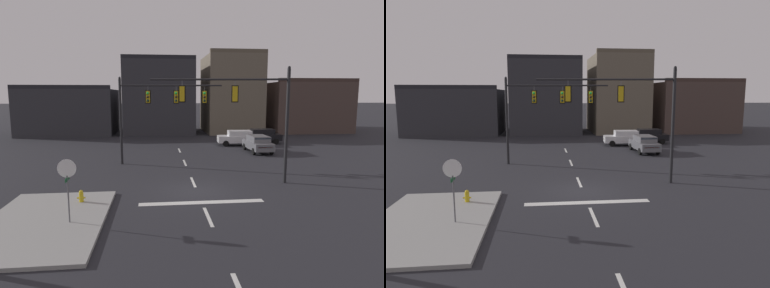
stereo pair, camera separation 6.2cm
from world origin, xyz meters
TOP-DOWN VIEW (x-y plane):
  - ground_plane at (0.00, 0.00)m, footprint 400.00×400.00m
  - sidewalk_near_corner at (-7.05, -4.00)m, footprint 5.00×8.00m
  - stop_bar_paint at (0.00, -2.00)m, footprint 6.40×0.50m
  - lane_centreline at (0.00, 2.00)m, footprint 0.16×26.40m
  - signal_mast_near_side at (3.26, 1.54)m, footprint 8.32×1.27m
  - signal_mast_far_side at (-2.45, 7.72)m, footprint 7.84×1.27m
  - stop_sign at (-5.94, -4.35)m, footprint 0.76×0.64m
  - car_lot_nearside at (9.58, 17.89)m, footprint 4.53×2.11m
  - car_lot_middle at (7.39, 12.22)m, footprint 1.99×4.49m
  - car_lot_farside at (6.62, 16.66)m, footprint 4.55×2.15m
  - fire_hydrant at (-6.03, -1.67)m, footprint 0.40×0.30m
  - building_row at (4.06, 30.81)m, footprint 46.02×13.01m

SIDE VIEW (x-z plane):
  - ground_plane at x=0.00m, z-range 0.00..0.00m
  - lane_centreline at x=0.00m, z-range 0.00..0.01m
  - stop_bar_paint at x=0.00m, z-range 0.00..0.01m
  - sidewalk_near_corner at x=-7.05m, z-range 0.00..0.15m
  - fire_hydrant at x=-6.03m, z-range -0.05..0.70m
  - car_lot_nearside at x=9.58m, z-range 0.05..1.66m
  - car_lot_middle at x=7.39m, z-range 0.05..1.66m
  - car_lot_farside at x=6.62m, z-range 0.05..1.66m
  - stop_sign at x=-5.94m, z-range 0.73..3.56m
  - building_row at x=4.06m, z-range -1.43..9.97m
  - signal_mast_far_side at x=-2.45m, z-range 1.28..8.09m
  - signal_mast_near_side at x=3.26m, z-range 1.19..8.32m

